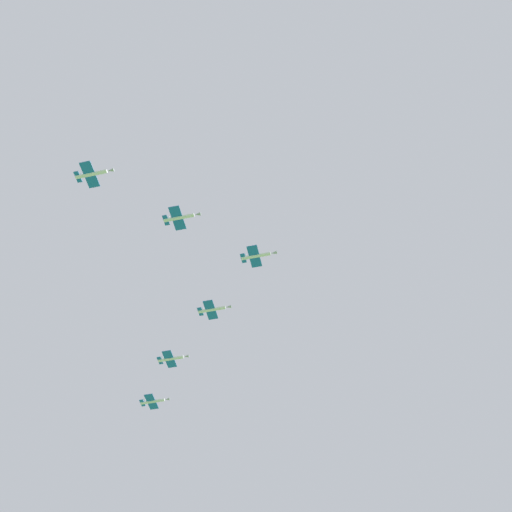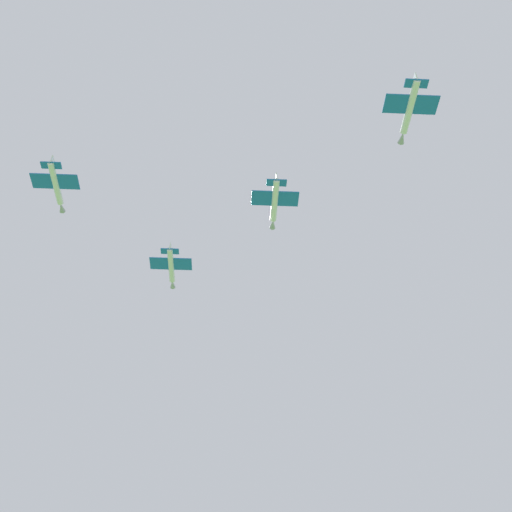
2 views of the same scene
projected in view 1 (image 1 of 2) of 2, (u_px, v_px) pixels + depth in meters
The scene contains 6 objects.
jet_lead at pixel (257, 256), 189.55m from camera, with size 11.30×8.29×2.35m.
jet_port_inner at pixel (213, 309), 203.40m from camera, with size 11.30×8.29×2.35m.
jet_starboard_inner at pixel (180, 218), 180.24m from camera, with size 11.30×8.29×2.35m.
jet_port_outer at pixel (172, 359), 216.53m from camera, with size 11.30×8.29×2.35m.
jet_starboard_outer at pixel (92, 174), 171.85m from camera, with size 11.30×8.29×2.35m.
jet_center_rear at pixel (153, 401), 228.09m from camera, with size 11.30×8.29×2.35m.
Camera 1 is at (-23.24, 113.42, 3.15)m, focal length 44.01 mm.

